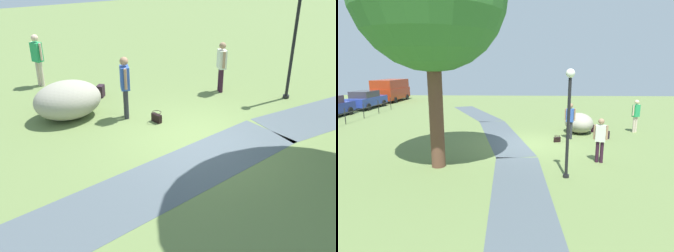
% 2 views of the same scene
% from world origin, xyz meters
% --- Properties ---
extents(ground_plane, '(48.00, 48.00, 0.00)m').
position_xyz_m(ground_plane, '(0.00, 0.00, 0.00)').
color(ground_plane, '#617640').
extents(footpath_segment_near, '(8.05, 1.95, 0.01)m').
position_xyz_m(footpath_segment_near, '(-6.00, 0.48, 0.00)').
color(footpath_segment_near, '#475158').
rests_on(footpath_segment_near, ground).
extents(footpath_segment_mid, '(8.17, 3.34, 0.01)m').
position_xyz_m(footpath_segment_mid, '(1.90, 1.47, 0.00)').
color(footpath_segment_mid, '#475158').
rests_on(footpath_segment_mid, ground).
extents(footpath_segment_far, '(7.97, 4.85, 0.01)m').
position_xyz_m(footpath_segment_far, '(9.45, 3.98, 0.00)').
color(footpath_segment_far, '#475158').
rests_on(footpath_segment_far, ground).
extents(lamp_post, '(0.28, 0.28, 3.50)m').
position_xyz_m(lamp_post, '(-4.04, -0.99, 2.16)').
color(lamp_post, black).
rests_on(lamp_post, ground).
extents(lawn_boulder, '(2.04, 1.62, 1.09)m').
position_xyz_m(lawn_boulder, '(2.63, -2.77, 0.55)').
color(lawn_boulder, gray).
rests_on(lawn_boulder, ground).
extents(woman_with_handbag, '(0.33, 0.50, 1.81)m').
position_xyz_m(woman_with_handbag, '(1.15, -2.00, 1.06)').
color(woman_with_handbag, '#2A2C31').
rests_on(woman_with_handbag, ground).
extents(man_near_boulder, '(0.33, 0.50, 1.69)m').
position_xyz_m(man_near_boulder, '(-2.46, -2.49, 0.98)').
color(man_near_boulder, '#2D1525').
rests_on(man_near_boulder, ground).
extents(passerby_on_path, '(0.39, 0.46, 1.81)m').
position_xyz_m(passerby_on_path, '(2.83, -5.90, 1.06)').
color(passerby_on_path, beige).
rests_on(passerby_on_path, ground).
extents(handbag_on_grass, '(0.34, 0.34, 0.31)m').
position_xyz_m(handbag_on_grass, '(0.51, -1.31, 0.14)').
color(handbag_on_grass, black).
rests_on(handbag_on_grass, ground).
extents(backpack_by_boulder, '(0.35, 0.35, 0.40)m').
position_xyz_m(backpack_by_boulder, '(2.82, -3.67, 0.19)').
color(backpack_by_boulder, black).
rests_on(backpack_by_boulder, ground).
extents(spare_backpack_on_lawn, '(0.35, 0.35, 0.40)m').
position_xyz_m(spare_backpack_on_lawn, '(1.31, -3.90, 0.19)').
color(spare_backpack_on_lawn, black).
rests_on(spare_backpack_on_lawn, ground).
extents(frisbee_on_grass, '(0.23, 0.23, 0.02)m').
position_xyz_m(frisbee_on_grass, '(2.40, -4.04, 0.01)').
color(frisbee_on_grass, '#309DD8').
rests_on(frisbee_on_grass, ground).
extents(parked_wagon_silver, '(4.37, 1.96, 1.56)m').
position_xyz_m(parked_wagon_silver, '(11.61, 13.95, 0.81)').
color(parked_wagon_silver, '#273B96').
rests_on(parked_wagon_silver, ground).
extents(delivery_van, '(5.04, 2.40, 2.30)m').
position_xyz_m(delivery_van, '(17.14, 14.16, 1.26)').
color(delivery_van, '#9B2C11').
rests_on(delivery_van, ground).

